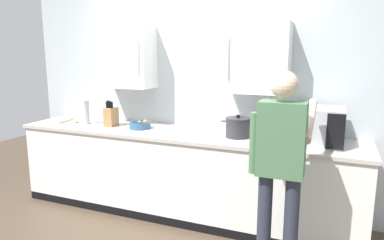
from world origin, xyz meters
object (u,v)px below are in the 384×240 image
object	(u,v)px
microwave_oven	(310,125)
thermos_flask	(86,112)
wooden_spoon	(71,121)
stock_pot	(238,127)
knife_block	(111,117)
fruit_bowl	(140,125)
person_figure	(281,159)

from	to	relation	value
microwave_oven	thermos_flask	world-z (taller)	microwave_oven
microwave_oven	wooden_spoon	bearing A→B (deg)	-179.00
thermos_flask	stock_pot	size ratio (longest dim) A/B	0.82
microwave_oven	stock_pot	xyz separation A→B (m)	(-0.68, -0.02, -0.07)
thermos_flask	knife_block	world-z (taller)	knife_block
fruit_bowl	person_figure	size ratio (longest dim) A/B	0.14
thermos_flask	wooden_spoon	distance (m)	0.28
thermos_flask	knife_block	distance (m)	0.34
stock_pot	thermos_flask	bearing A→B (deg)	-178.85
wooden_spoon	stock_pot	distance (m)	2.07
fruit_bowl	person_figure	xyz separation A→B (m)	(1.64, -0.76, 0.01)
fruit_bowl	stock_pot	distance (m)	1.11
microwave_oven	knife_block	xyz separation A→B (m)	(-2.17, -0.05, -0.06)
wooden_spoon	person_figure	world-z (taller)	person_figure
stock_pot	person_figure	bearing A→B (deg)	-55.61
microwave_oven	knife_block	world-z (taller)	microwave_oven
fruit_bowl	thermos_flask	bearing A→B (deg)	-178.48
stock_pot	knife_block	size ratio (longest dim) A/B	1.15
thermos_flask	wooden_spoon	bearing A→B (deg)	176.99
thermos_flask	fruit_bowl	bearing A→B (deg)	1.52
thermos_flask	knife_block	bearing A→B (deg)	1.75
thermos_flask	person_figure	world-z (taller)	person_figure
stock_pot	person_figure	distance (m)	0.95
thermos_flask	wooden_spoon	world-z (taller)	thermos_flask
microwave_oven	knife_block	distance (m)	2.17
stock_pot	wooden_spoon	bearing A→B (deg)	-179.33
thermos_flask	wooden_spoon	xyz separation A→B (m)	(-0.24, 0.01, -0.13)
microwave_oven	person_figure	bearing A→B (deg)	-100.25
microwave_oven	person_figure	size ratio (longest dim) A/B	0.49
stock_pot	person_figure	xyz separation A→B (m)	(0.53, -0.78, -0.04)
microwave_oven	person_figure	distance (m)	0.83
microwave_oven	stock_pot	world-z (taller)	microwave_oven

